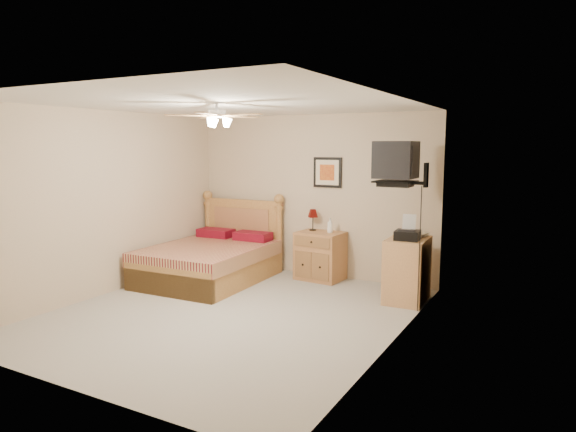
% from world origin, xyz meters
% --- Properties ---
extents(floor, '(4.50, 4.50, 0.00)m').
position_xyz_m(floor, '(0.00, 0.00, 0.00)').
color(floor, '#9E998F').
rests_on(floor, ground).
extents(ceiling, '(4.00, 4.50, 0.04)m').
position_xyz_m(ceiling, '(0.00, 0.00, 2.50)').
color(ceiling, white).
rests_on(ceiling, ground).
extents(wall_back, '(4.00, 0.04, 2.50)m').
position_xyz_m(wall_back, '(0.00, 2.25, 1.25)').
color(wall_back, '#C4AF91').
rests_on(wall_back, ground).
extents(wall_front, '(4.00, 0.04, 2.50)m').
position_xyz_m(wall_front, '(0.00, -2.25, 1.25)').
color(wall_front, '#C4AF91').
rests_on(wall_front, ground).
extents(wall_left, '(0.04, 4.50, 2.50)m').
position_xyz_m(wall_left, '(-2.00, 0.00, 1.25)').
color(wall_left, '#C4AF91').
rests_on(wall_left, ground).
extents(wall_right, '(0.04, 4.50, 2.50)m').
position_xyz_m(wall_right, '(2.00, 0.00, 1.25)').
color(wall_right, '#C4AF91').
rests_on(wall_right, ground).
extents(bed, '(1.56, 2.01, 1.27)m').
position_xyz_m(bed, '(-1.18, 1.12, 0.63)').
color(bed, '#A06532').
rests_on(bed, ground).
extents(nightstand, '(0.71, 0.56, 0.73)m').
position_xyz_m(nightstand, '(0.26, 2.00, 0.36)').
color(nightstand, '#AD7641').
rests_on(nightstand, ground).
extents(table_lamp, '(0.18, 0.18, 0.33)m').
position_xyz_m(table_lamp, '(0.09, 2.10, 0.89)').
color(table_lamp, '#4F0906').
rests_on(table_lamp, nightstand).
extents(lotion_bottle, '(0.11, 0.11, 0.23)m').
position_xyz_m(lotion_bottle, '(0.42, 2.02, 0.84)').
color(lotion_bottle, white).
rests_on(lotion_bottle, nightstand).
extents(framed_picture, '(0.46, 0.04, 0.46)m').
position_xyz_m(framed_picture, '(0.27, 2.23, 1.62)').
color(framed_picture, black).
rests_on(framed_picture, wall_back).
extents(dresser, '(0.52, 0.73, 0.83)m').
position_xyz_m(dresser, '(1.73, 1.54, 0.42)').
color(dresser, '#AE764C').
rests_on(dresser, ground).
extents(fax_machine, '(0.33, 0.34, 0.32)m').
position_xyz_m(fax_machine, '(1.75, 1.44, 0.99)').
color(fax_machine, black).
rests_on(fax_machine, dresser).
extents(magazine_lower, '(0.27, 0.32, 0.02)m').
position_xyz_m(magazine_lower, '(1.71, 1.75, 0.85)').
color(magazine_lower, beige).
rests_on(magazine_lower, dresser).
extents(magazine_upper, '(0.20, 0.25, 0.02)m').
position_xyz_m(magazine_upper, '(1.74, 1.78, 0.87)').
color(magazine_upper, gray).
rests_on(magazine_upper, magazine_lower).
extents(wall_tv, '(0.56, 0.46, 0.58)m').
position_xyz_m(wall_tv, '(1.75, 1.34, 1.81)').
color(wall_tv, black).
rests_on(wall_tv, wall_right).
extents(ceiling_fan, '(1.14, 1.14, 0.28)m').
position_xyz_m(ceiling_fan, '(0.00, -0.20, 2.36)').
color(ceiling_fan, white).
rests_on(ceiling_fan, ceiling).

